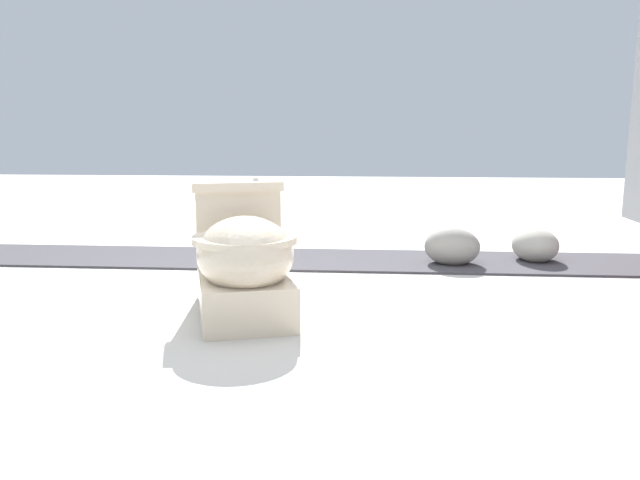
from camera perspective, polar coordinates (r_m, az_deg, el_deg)
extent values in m
plane|color=beige|center=(2.40, -7.72, -7.36)|extent=(14.00, 14.00, 0.00)
cube|color=#423F44|center=(3.42, 4.43, -1.88)|extent=(0.56, 8.00, 0.01)
cube|color=beige|center=(2.46, -7.00, -4.83)|extent=(0.67, 0.50, 0.17)
ellipsoid|color=beige|center=(2.33, -6.85, -1.27)|extent=(0.53, 0.47, 0.28)
cylinder|color=beige|center=(2.31, -6.88, 0.08)|extent=(0.49, 0.49, 0.03)
cube|color=beige|center=(2.62, -7.56, 1.32)|extent=(0.27, 0.38, 0.30)
cube|color=beige|center=(2.60, -7.65, 4.98)|extent=(0.30, 0.41, 0.04)
cylinder|color=silver|center=(2.60, -5.90, 5.56)|extent=(0.02, 0.02, 0.01)
ellipsoid|color=gray|center=(3.37, 11.98, -0.60)|extent=(0.26, 0.32, 0.20)
ellipsoid|color=#ADA899|center=(3.57, 19.07, -0.44)|extent=(0.32, 0.28, 0.19)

